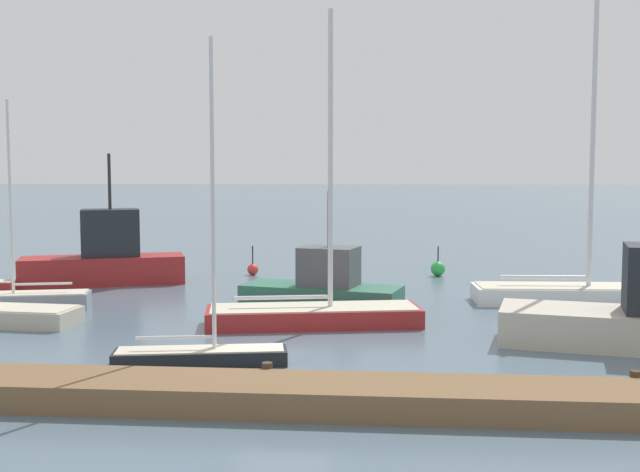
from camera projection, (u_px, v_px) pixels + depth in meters
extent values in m
plane|color=slate|center=(285.00, 360.00, 20.17)|extent=(600.00, 600.00, 0.00)
cube|color=brown|center=(260.00, 394.00, 16.05)|extent=(20.12, 1.89, 0.59)
cylinder|color=#423323|center=(267.00, 378.00, 17.08)|extent=(0.24, 0.24, 0.71)
cylinder|color=#423323|center=(635.00, 387.00, 16.37)|extent=(0.24, 0.24, 0.71)
cube|color=maroon|center=(313.00, 317.00, 24.70)|extent=(7.21, 3.35, 0.59)
cube|color=beige|center=(313.00, 307.00, 24.67)|extent=(6.91, 3.14, 0.04)
cylinder|color=silver|center=(330.00, 160.00, 24.33)|extent=(0.17, 0.17, 9.56)
cylinder|color=silver|center=(283.00, 297.00, 24.54)|extent=(3.09, 0.72, 0.13)
cube|color=black|center=(201.00, 357.00, 19.66)|extent=(4.58, 1.79, 0.39)
cube|color=beige|center=(201.00, 349.00, 19.64)|extent=(4.39, 1.68, 0.04)
cylinder|color=silver|center=(213.00, 196.00, 19.34)|extent=(0.11, 0.11, 8.01)
cylinder|color=silver|center=(175.00, 337.00, 19.55)|extent=(2.00, 0.45, 0.09)
cube|color=white|center=(572.00, 295.00, 28.93)|extent=(7.55, 2.46, 0.65)
cube|color=beige|center=(573.00, 286.00, 28.90)|extent=(7.25, 2.28, 0.04)
cylinder|color=silver|center=(593.00, 132.00, 28.39)|extent=(0.18, 0.18, 11.68)
cylinder|color=silver|center=(544.00, 277.00, 28.92)|extent=(3.36, 0.30, 0.14)
cube|color=gray|center=(24.00, 302.00, 27.52)|extent=(4.76, 2.42, 0.59)
cube|color=beige|center=(24.00, 293.00, 27.49)|extent=(4.55, 2.27, 0.04)
cylinder|color=silver|center=(10.00, 198.00, 27.14)|extent=(0.11, 0.11, 6.98)
cylinder|color=silver|center=(43.00, 284.00, 27.56)|extent=(2.01, 0.58, 0.09)
cube|color=maroon|center=(103.00, 270.00, 33.89)|extent=(7.39, 4.48, 1.25)
cube|color=#1E2328|center=(111.00, 233.00, 33.84)|extent=(2.93, 2.43, 2.10)
cylinder|color=#262626|center=(109.00, 181.00, 33.64)|extent=(0.14, 0.14, 2.47)
cube|color=#2D6B51|center=(321.00, 295.00, 28.43)|extent=(6.27, 3.49, 0.76)
cube|color=#4C5156|center=(329.00, 266.00, 28.24)|extent=(2.39, 2.06, 1.46)
cylinder|color=#262626|center=(329.00, 219.00, 28.09)|extent=(0.12, 0.12, 2.08)
sphere|color=red|center=(253.00, 269.00, 36.91)|extent=(0.54, 0.54, 0.54)
cylinder|color=black|center=(253.00, 255.00, 36.85)|extent=(0.06, 0.06, 0.89)
sphere|color=green|center=(438.00, 269.00, 36.54)|extent=(0.70, 0.70, 0.70)
cylinder|color=black|center=(438.00, 254.00, 36.48)|extent=(0.06, 0.06, 0.74)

